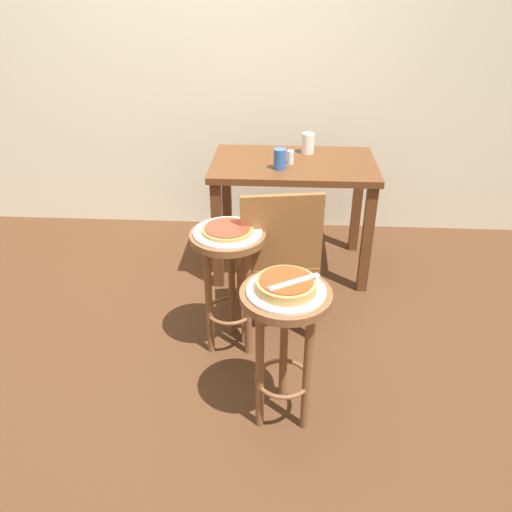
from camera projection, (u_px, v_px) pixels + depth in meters
name	position (u px, v px, depth m)	size (l,w,h in m)	color
ground_plane	(172.00, 356.00, 2.65)	(6.00, 6.00, 0.00)	#4C2D19
back_wall	(204.00, 13.00, 3.33)	(6.00, 0.10, 3.00)	beige
stool_foreground	(285.00, 329.00, 2.06)	(0.36, 0.36, 0.67)	brown
serving_plate_foreground	(286.00, 291.00, 1.97)	(0.31, 0.31, 0.01)	silver
pizza_foreground	(286.00, 285.00, 1.95)	(0.24, 0.24, 0.05)	tan
stool_middle	(229.00, 266.00, 2.49)	(0.36, 0.36, 0.67)	brown
serving_plate_middle	(228.00, 232.00, 2.40)	(0.33, 0.33, 0.01)	silver
pizza_middle	(227.00, 229.00, 2.39)	(0.24, 0.24, 0.02)	#B78442
dining_table	(293.00, 181.00, 3.15)	(1.00, 0.63, 0.74)	#5B3319
cup_near_edge	(280.00, 159.00, 2.95)	(0.07, 0.07, 0.12)	#3360B2
cup_far_edge	(308.00, 143.00, 3.20)	(0.08, 0.08, 0.13)	silver
condiment_shaker	(290.00, 157.00, 3.04)	(0.04, 0.04, 0.08)	white
wooden_chair	(278.00, 255.00, 2.64)	(0.46, 0.46, 0.85)	brown
pizza_server_knife	(294.00, 282.00, 1.92)	(0.22, 0.02, 0.01)	silver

